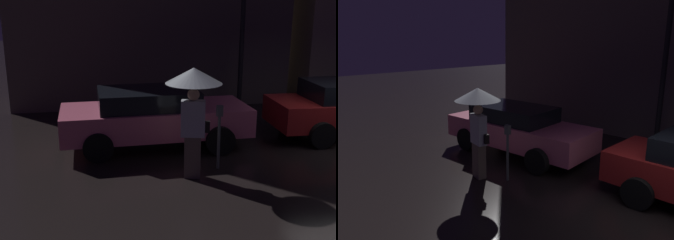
{
  "view_description": "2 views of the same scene",
  "coord_description": "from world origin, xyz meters",
  "views": [
    {
      "loc": [
        -5.79,
        -8.19,
        3.42
      ],
      "look_at": [
        -4.39,
        0.43,
        0.9
      ],
      "focal_mm": 45.0,
      "sensor_mm": 36.0,
      "label": 1
    },
    {
      "loc": [
        1.55,
        -5.52,
        3.27
      ],
      "look_at": [
        -4.04,
        0.3,
        1.28
      ],
      "focal_mm": 35.0,
      "sensor_mm": 36.0,
      "label": 2
    }
  ],
  "objects": [
    {
      "name": "street_lamp_near",
      "position": [
        -1.58,
        3.99,
        3.3
      ],
      "size": [
        0.43,
        0.43,
        4.73
      ],
      "color": "black",
      "rests_on": "ground"
    },
    {
      "name": "parking_meter",
      "position": [
        -3.44,
        -0.26,
        0.84
      ],
      "size": [
        0.12,
        0.1,
        1.36
      ],
      "color": "#4C5154",
      "rests_on": "ground"
    },
    {
      "name": "pedestrian_with_umbrella",
      "position": [
        -4.07,
        -0.6,
        1.72
      ],
      "size": [
        1.08,
        1.08,
        2.19
      ],
      "rotation": [
        0.0,
        0.0,
        -0.24
      ],
      "color": "#66564C",
      "rests_on": "ground"
    },
    {
      "name": "parked_car_pink",
      "position": [
        -4.58,
        1.35,
        0.75
      ],
      "size": [
        4.46,
        1.9,
        1.4
      ],
      "rotation": [
        0.0,
        0.0,
        0.03
      ],
      "color": "#DB6684",
      "rests_on": "ground"
    }
  ]
}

